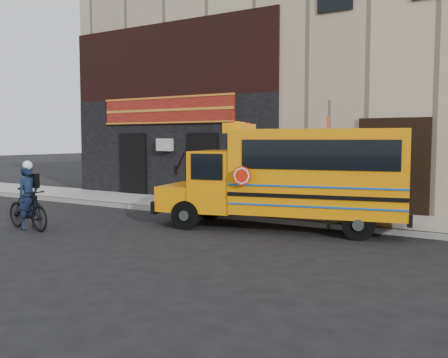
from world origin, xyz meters
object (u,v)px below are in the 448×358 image
school_bus (295,175)px  bicycle (28,209)px  cyclist (29,198)px  sign_pole (329,159)px

school_bus → bicycle: size_ratio=3.77×
cyclist → bicycle: bearing=150.2°
sign_pole → bicycle: (-6.96, -4.40, -1.36)m
sign_pole → bicycle: size_ratio=1.85×
school_bus → bicycle: (-6.17, -3.93, -0.93)m
school_bus → bicycle: school_bus is taller
school_bus → bicycle: bearing=-147.5°
sign_pole → school_bus: bearing=-149.0°
bicycle → school_bus: bearing=-50.9°
school_bus → cyclist: size_ratio=4.14×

